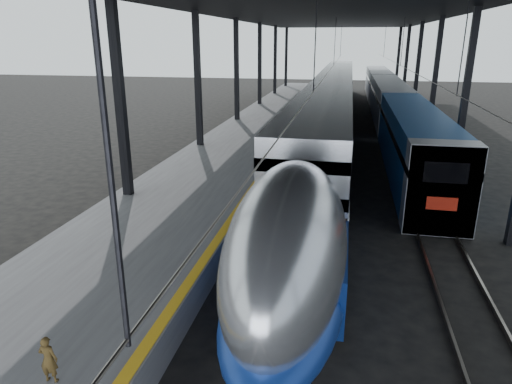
# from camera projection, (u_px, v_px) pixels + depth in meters

# --- Properties ---
(ground) EXTENTS (160.00, 160.00, 0.00)m
(ground) POSITION_uv_depth(u_px,v_px,m) (230.00, 285.00, 14.34)
(ground) COLOR black
(ground) RESTS_ON ground
(platform) EXTENTS (6.00, 80.00, 1.00)m
(platform) POSITION_uv_depth(u_px,v_px,m) (252.00, 138.00, 33.43)
(platform) COLOR #4C4C4F
(platform) RESTS_ON ground
(yellow_strip) EXTENTS (0.30, 80.00, 0.01)m
(yellow_strip) POSITION_uv_depth(u_px,v_px,m) (290.00, 133.00, 32.75)
(yellow_strip) COLOR gold
(yellow_strip) RESTS_ON platform
(rails) EXTENTS (6.52, 80.00, 0.16)m
(rails) POSITION_uv_depth(u_px,v_px,m) (363.00, 148.00, 32.07)
(rails) COLOR slate
(rails) RESTS_ON ground
(canopy) EXTENTS (18.00, 75.00, 9.47)m
(canopy) POSITION_uv_depth(u_px,v_px,m) (332.00, 11.00, 29.70)
(canopy) COLOR black
(canopy) RESTS_ON ground
(tgv_train) EXTENTS (3.11, 65.20, 4.46)m
(tgv_train) POSITION_uv_depth(u_px,v_px,m) (332.00, 107.00, 37.39)
(tgv_train) COLOR #B5B7BC
(tgv_train) RESTS_ON ground
(second_train) EXTENTS (2.67, 56.05, 3.67)m
(second_train) POSITION_uv_depth(u_px,v_px,m) (389.00, 102.00, 42.50)
(second_train) COLOR navy
(second_train) RESTS_ON ground
(child) EXTENTS (0.38, 0.26, 1.00)m
(child) POSITION_uv_depth(u_px,v_px,m) (48.00, 359.00, 8.75)
(child) COLOR #483618
(child) RESTS_ON platform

